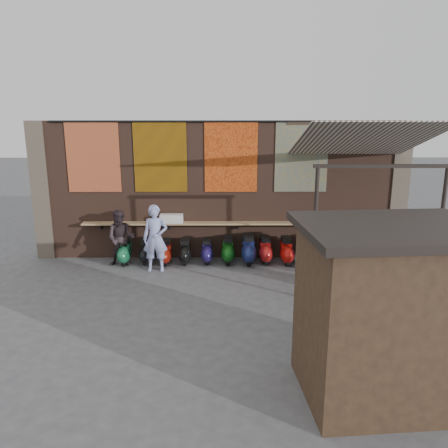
# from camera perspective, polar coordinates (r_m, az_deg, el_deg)

# --- Properties ---
(ground) EXTENTS (70.00, 70.00, 0.00)m
(ground) POSITION_cam_1_polar(r_m,az_deg,el_deg) (10.78, -0.47, -8.57)
(ground) COLOR #474749
(ground) RESTS_ON ground
(brick_wall) EXTENTS (10.00, 0.40, 4.00)m
(brick_wall) POSITION_cam_1_polar(r_m,az_deg,el_deg) (12.83, -0.47, 4.40)
(brick_wall) COLOR brown
(brick_wall) RESTS_ON ground
(pier_left) EXTENTS (0.50, 0.50, 4.00)m
(pier_left) POSITION_cam_1_polar(r_m,az_deg,el_deg) (13.86, -22.56, 4.04)
(pier_left) COLOR #4C4238
(pier_left) RESTS_ON ground
(pier_right) EXTENTS (0.50, 0.50, 4.00)m
(pier_right) POSITION_cam_1_polar(r_m,az_deg,el_deg) (13.84, 21.66, 4.11)
(pier_right) COLOR #4C4238
(pier_right) RESTS_ON ground
(eating_counter) EXTENTS (8.00, 0.32, 0.05)m
(eating_counter) POSITION_cam_1_polar(r_m,az_deg,el_deg) (12.65, -0.46, 0.10)
(eating_counter) COLOR #9E7A51
(eating_counter) RESTS_ON brick_wall
(shelf_box) EXTENTS (0.65, 0.28, 0.25)m
(shelf_box) POSITION_cam_1_polar(r_m,az_deg,el_deg) (12.67, -6.87, 0.71)
(shelf_box) COLOR white
(shelf_box) RESTS_ON eating_counter
(tapestry_redgold) EXTENTS (1.50, 0.02, 2.00)m
(tapestry_redgold) POSITION_cam_1_polar(r_m,az_deg,el_deg) (13.00, -16.73, 8.39)
(tapestry_redgold) COLOR maroon
(tapestry_redgold) RESTS_ON brick_wall
(tapestry_sun) EXTENTS (1.50, 0.02, 2.00)m
(tapestry_sun) POSITION_cam_1_polar(r_m,az_deg,el_deg) (12.61, -8.32, 8.67)
(tapestry_sun) COLOR #C3790B
(tapestry_sun) RESTS_ON brick_wall
(tapestry_orange) EXTENTS (1.50, 0.02, 2.00)m
(tapestry_orange) POSITION_cam_1_polar(r_m,az_deg,el_deg) (12.49, 0.92, 8.76)
(tapestry_orange) COLOR #CD5519
(tapestry_orange) RESTS_ON brick_wall
(tapestry_multi) EXTENTS (1.50, 0.02, 2.00)m
(tapestry_multi) POSITION_cam_1_polar(r_m,az_deg,el_deg) (12.69, 10.08, 8.64)
(tapestry_multi) COLOR navy
(tapestry_multi) RESTS_ON brick_wall
(hang_rail) EXTENTS (9.50, 0.06, 0.06)m
(hang_rail) POSITION_cam_1_polar(r_m,az_deg,el_deg) (12.43, -0.49, 13.26)
(hang_rail) COLOR black
(hang_rail) RESTS_ON brick_wall
(scooter_stool_0) EXTENTS (0.34, 0.75, 0.72)m
(scooter_stool_0) POSITION_cam_1_polar(r_m,az_deg,el_deg) (12.83, -12.79, -3.50)
(scooter_stool_0) COLOR #1C7145
(scooter_stool_0) RESTS_ON ground
(scooter_stool_1) EXTENTS (0.34, 0.75, 0.71)m
(scooter_stool_1) POSITION_cam_1_polar(r_m,az_deg,el_deg) (12.74, -10.07, -3.50)
(scooter_stool_1) COLOR black
(scooter_stool_1) RESTS_ON ground
(scooter_stool_2) EXTENTS (0.33, 0.72, 0.69)m
(scooter_stool_2) POSITION_cam_1_polar(r_m,az_deg,el_deg) (12.60, -7.59, -3.65)
(scooter_stool_2) COLOR maroon
(scooter_stool_2) RESTS_ON ground
(scooter_stool_3) EXTENTS (0.32, 0.72, 0.69)m
(scooter_stool_3) POSITION_cam_1_polar(r_m,az_deg,el_deg) (12.60, -5.10, -3.59)
(scooter_stool_3) COLOR black
(scooter_stool_3) RESTS_ON ground
(scooter_stool_4) EXTENTS (0.33, 0.73, 0.69)m
(scooter_stool_4) POSITION_cam_1_polar(r_m,az_deg,el_deg) (12.57, -2.21, -3.57)
(scooter_stool_4) COLOR #1F1652
(scooter_stool_4) RESTS_ON ground
(scooter_stool_5) EXTENTS (0.36, 0.79, 0.75)m
(scooter_stool_5) POSITION_cam_1_polar(r_m,az_deg,el_deg) (12.58, 0.51, -3.41)
(scooter_stool_5) COLOR #0F4F13
(scooter_stool_5) RESTS_ON ground
(scooter_stool_6) EXTENTS (0.39, 0.86, 0.82)m
(scooter_stool_6) POSITION_cam_1_polar(r_m,az_deg,el_deg) (12.55, 3.19, -3.32)
(scooter_stool_6) COLOR navy
(scooter_stool_6) RESTS_ON ground
(scooter_stool_7) EXTENTS (0.35, 0.79, 0.75)m
(scooter_stool_7) POSITION_cam_1_polar(r_m,az_deg,el_deg) (12.64, 5.40, -3.40)
(scooter_stool_7) COLOR #AA1616
(scooter_stool_7) RESTS_ON ground
(scooter_stool_8) EXTENTS (0.35, 0.79, 0.75)m
(scooter_stool_8) POSITION_cam_1_polar(r_m,az_deg,el_deg) (12.63, 8.14, -3.50)
(scooter_stool_8) COLOR #B0110D
(scooter_stool_8) RESTS_ON ground
(scooter_stool_9) EXTENTS (0.36, 0.81, 0.77)m
(scooter_stool_9) POSITION_cam_1_polar(r_m,az_deg,el_deg) (12.80, 10.85, -3.32)
(scooter_stool_9) COLOR #100D90
(scooter_stool_9) RESTS_ON ground
(diner_left) EXTENTS (0.68, 0.45, 1.83)m
(diner_left) POSITION_cam_1_polar(r_m,az_deg,el_deg) (11.94, -8.96, -1.85)
(diner_left) COLOR #949ED7
(diner_left) RESTS_ON ground
(diner_right) EXTENTS (0.79, 0.62, 1.61)m
(diner_right) POSITION_cam_1_polar(r_m,az_deg,el_deg) (12.53, -13.29, -1.82)
(diner_right) COLOR #31262A
(diner_right) RESTS_ON ground
(shopper_navy) EXTENTS (1.15, 0.72, 1.83)m
(shopper_navy) POSITION_cam_1_polar(r_m,az_deg,el_deg) (10.60, 18.19, -4.41)
(shopper_navy) COLOR #161D31
(shopper_navy) RESTS_ON ground
(shopper_grey) EXTENTS (1.19, 0.94, 1.61)m
(shopper_grey) POSITION_cam_1_polar(r_m,az_deg,el_deg) (11.60, 19.80, -3.55)
(shopper_grey) COLOR #5C5E62
(shopper_grey) RESTS_ON ground
(shopper_tan) EXTENTS (0.90, 0.79, 1.54)m
(shopper_tan) POSITION_cam_1_polar(r_m,az_deg,el_deg) (11.04, 14.18, -4.19)
(shopper_tan) COLOR #816952
(shopper_tan) RESTS_ON ground
(market_stall) EXTENTS (2.47, 1.93, 2.54)m
(market_stall) POSITION_cam_1_polar(r_m,az_deg,el_deg) (6.95, 20.49, -11.26)
(market_stall) COLOR black
(market_stall) RESTS_ON ground
(stall_roof) EXTENTS (2.77, 2.22, 0.12)m
(stall_roof) POSITION_cam_1_polar(r_m,az_deg,el_deg) (6.52, 21.47, -0.60)
(stall_roof) COLOR black
(stall_roof) RESTS_ON market_stall
(stall_sign) EXTENTS (1.20, 0.13, 0.50)m
(stall_sign) POSITION_cam_1_polar(r_m,az_deg,el_deg) (7.52, 17.96, -4.47)
(stall_sign) COLOR gold
(stall_sign) RESTS_ON market_stall
(stall_shelf) EXTENTS (1.95, 0.25, 0.06)m
(stall_shelf) POSITION_cam_1_polar(r_m,az_deg,el_deg) (7.84, 17.46, -10.82)
(stall_shelf) COLOR #473321
(stall_shelf) RESTS_ON market_stall
(awning_canvas) EXTENTS (3.20, 3.28, 0.97)m
(awning_canvas) POSITION_cam_1_polar(r_m,az_deg,el_deg) (11.41, 17.67, 10.41)
(awning_canvas) COLOR beige
(awning_canvas) RESTS_ON brick_wall
(awning_ledger) EXTENTS (3.30, 0.08, 0.12)m
(awning_ledger) POSITION_cam_1_polar(r_m,az_deg,el_deg) (12.93, 15.63, 12.66)
(awning_ledger) COLOR #33261C
(awning_ledger) RESTS_ON brick_wall
(awning_header) EXTENTS (3.00, 0.08, 0.08)m
(awning_header) POSITION_cam_1_polar(r_m,az_deg,el_deg) (10.04, 20.06, 7.12)
(awning_header) COLOR black
(awning_header) RESTS_ON awning_post_left
(awning_post_left) EXTENTS (0.09, 0.09, 3.10)m
(awning_post_left) POSITION_cam_1_polar(r_m,az_deg,el_deg) (9.92, 11.73, -1.40)
(awning_post_left) COLOR black
(awning_post_left) RESTS_ON ground
(awning_post_right) EXTENTS (0.09, 0.09, 3.10)m
(awning_post_right) POSITION_cam_1_polar(r_m,az_deg,el_deg) (10.86, 26.33, -1.26)
(awning_post_right) COLOR black
(awning_post_right) RESTS_ON ground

